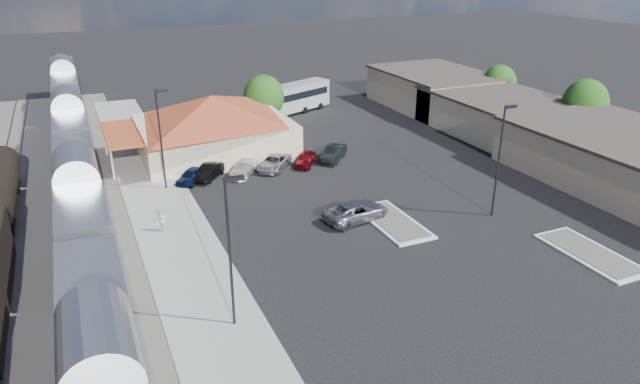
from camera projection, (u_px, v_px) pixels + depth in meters
name	position (u px, v px, depth m)	size (l,w,h in m)	color
ground	(359.00, 243.00, 41.32)	(280.00, 280.00, 0.00)	black
railbed	(43.00, 250.00, 40.24)	(16.00, 100.00, 0.12)	#4C4944
platform	(176.00, 238.00, 41.89)	(5.50, 92.00, 0.18)	gray
passenger_train	(82.00, 206.00, 40.40)	(3.00, 104.00, 5.55)	silver
station_depot	(213.00, 125.00, 58.68)	(18.35, 12.24, 6.20)	beige
buildings_east	(525.00, 122.00, 62.92)	(14.40, 51.40, 4.80)	#C6B28C
traffic_island_south	(393.00, 221.00, 44.46)	(3.30, 7.50, 0.21)	silver
traffic_island_north	(590.00, 253.00, 39.74)	(3.30, 7.50, 0.21)	silver
lamp_plat_s	(231.00, 241.00, 30.14)	(1.08, 0.25, 9.00)	black
lamp_plat_n	(161.00, 132.00, 48.71)	(1.08, 0.25, 9.00)	black
lamp_lot	(501.00, 152.00, 43.76)	(1.08, 0.25, 9.00)	black
tree_east_b	(585.00, 104.00, 62.48)	(4.94, 4.94, 6.96)	#382314
tree_east_c	(499.00, 83.00, 74.47)	(4.41, 4.41, 6.21)	#382314
tree_depot	(264.00, 97.00, 66.21)	(4.71, 4.71, 6.63)	#382314
suv	(356.00, 211.00, 44.64)	(2.50, 5.43, 1.51)	#94969B
coach_bus	(292.00, 97.00, 74.12)	(11.90, 7.04, 3.80)	silver
person_b	(161.00, 221.00, 42.32)	(0.86, 0.67, 1.78)	white
parked_car_a	(192.00, 175.00, 52.13)	(1.58, 3.92, 1.34)	#0D1C41
parked_car_b	(209.00, 172.00, 53.00)	(1.47, 4.22, 1.39)	black
parked_car_c	(243.00, 168.00, 53.95)	(1.86, 4.57, 1.33)	silver
parked_car_d	(274.00, 162.00, 55.40)	(2.23, 4.84, 1.35)	gray
parked_car_e	(306.00, 159.00, 56.34)	(1.57, 3.91, 1.33)	maroon
parked_car_f	(334.00, 153.00, 57.75)	(1.59, 4.56, 1.50)	black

